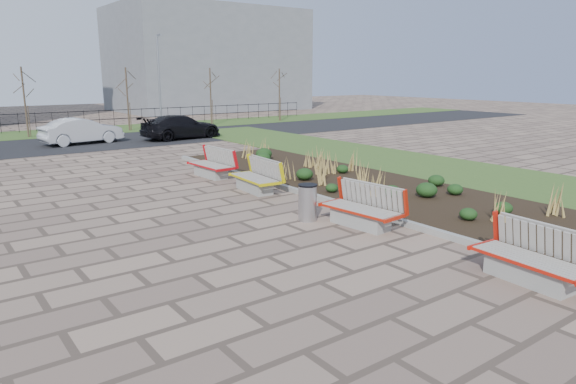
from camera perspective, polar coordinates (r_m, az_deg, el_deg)
ground at (r=9.32m, az=3.58°, el=-10.01°), size 120.00×120.00×0.00m
planting_bed at (r=16.90m, az=8.97°, el=0.57°), size 4.50×18.00×0.10m
planting_curb at (r=15.35m, az=2.84°, el=-0.44°), size 0.16×18.00×0.15m
grass_verge_near at (r=20.50m, az=18.38°, el=2.16°), size 5.00×38.00×0.04m
grass_verge_far at (r=35.18m, az=-27.28°, el=5.66°), size 80.00×5.00×0.04m
road at (r=29.31m, az=-25.30°, el=4.65°), size 80.00×7.00×0.02m
bench_a at (r=10.09m, az=25.38°, el=-6.44°), size 1.04×2.15×1.00m
bench_b at (r=12.55m, az=8.04°, el=-1.63°), size 1.10×2.18×1.00m
bench_c at (r=16.19m, az=-3.78°, el=1.79°), size 1.05×2.16×1.00m
bench_d at (r=18.66m, az=-8.62°, el=3.17°), size 1.00×2.14×1.00m
litter_bin at (r=12.95m, az=2.18°, el=-1.22°), size 0.47×0.47×0.92m
car_silver at (r=29.36m, az=-21.95°, el=6.32°), size 4.27×1.99×1.35m
car_black at (r=30.07m, az=-11.79°, el=7.11°), size 4.76×2.24×1.34m
tree_c at (r=33.55m, az=-27.21°, el=8.86°), size 1.40×1.40×4.00m
tree_d at (r=35.05m, az=-17.40°, el=9.81°), size 1.40×1.40×4.00m
tree_e at (r=37.45m, az=-8.58°, el=10.42°), size 1.40×1.40×4.00m
tree_f at (r=40.61m, az=-0.96°, el=10.75°), size 1.40×1.40×4.00m
lamp_east at (r=35.26m, az=-14.11°, el=11.65°), size 0.24×0.60×6.00m
railing_fence at (r=36.60m, az=-27.78°, el=6.82°), size 44.00×0.10×1.20m
building_grey at (r=54.88m, az=-8.94°, el=14.28°), size 18.00×12.00×10.00m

